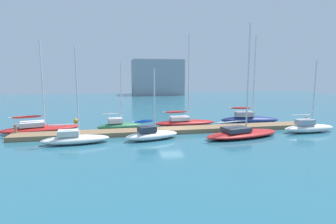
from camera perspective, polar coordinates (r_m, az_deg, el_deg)
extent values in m
plane|color=#286075|center=(30.35, 0.78, -4.27)|extent=(120.00, 120.00, 0.00)
cube|color=#846647|center=(30.30, 0.78, -3.84)|extent=(32.93, 2.30, 0.47)
cylinder|color=#846647|center=(31.95, -29.11, -3.48)|extent=(0.28, 0.28, 1.33)
cylinder|color=#846647|center=(36.37, 26.71, -2.00)|extent=(0.28, 0.28, 1.33)
ellipsoid|color=#B21E1E|center=(33.63, -24.89, -3.17)|extent=(8.70, 4.51, 0.74)
cube|color=silver|center=(33.55, -26.37, -2.23)|extent=(2.85, 2.45, 0.48)
cylinder|color=silver|center=(33.07, -24.70, 5.54)|extent=(0.15, 0.15, 9.42)
cylinder|color=silver|center=(33.45, -27.31, -0.91)|extent=(3.43, 0.86, 0.12)
ellipsoid|color=#B72D28|center=(33.45, -27.31, -0.91)|extent=(3.14, 1.02, 0.28)
ellipsoid|color=white|center=(26.94, -18.63, -5.45)|extent=(6.23, 2.22, 0.80)
cube|color=silver|center=(26.83, -20.00, -4.12)|extent=(1.92, 1.38, 0.52)
cylinder|color=silver|center=(26.26, -18.41, 4.04)|extent=(0.14, 0.14, 8.09)
cylinder|color=silver|center=(26.71, -20.87, -2.47)|extent=(2.57, 0.30, 0.11)
ellipsoid|color=#2D7047|center=(32.07, -9.98, -2.94)|extent=(5.28, 2.23, 0.85)
cube|color=silver|center=(31.87, -10.92, -1.75)|extent=(1.67, 1.31, 0.55)
cylinder|color=silver|center=(31.60, -9.69, 3.95)|extent=(0.13, 0.13, 6.84)
cylinder|color=silver|center=(31.70, -11.51, -0.37)|extent=(2.15, 0.37, 0.10)
ellipsoid|color=white|center=(27.12, -3.32, -4.90)|extent=(5.69, 2.99, 0.84)
cube|color=#333842|center=(26.78, -4.41, -3.57)|extent=(1.87, 1.59, 0.54)
cylinder|color=silver|center=(26.65, -2.85, 2.45)|extent=(0.13, 0.13, 6.11)
cylinder|color=silver|center=(26.52, -5.09, -1.94)|extent=(2.24, 0.63, 0.11)
ellipsoid|color=blue|center=(26.52, -5.09, -1.94)|extent=(2.08, 0.83, 0.28)
ellipsoid|color=#B21E1E|center=(34.17, 3.61, -2.25)|extent=(7.58, 2.13, 0.72)
cube|color=silver|center=(33.87, 2.39, -1.32)|extent=(2.28, 1.49, 0.47)
cylinder|color=silver|center=(33.70, 4.33, 7.16)|extent=(0.15, 0.15, 10.47)
cylinder|color=silver|center=(33.64, 1.64, 0.01)|extent=(3.18, 0.12, 0.12)
ellipsoid|color=#B72D28|center=(33.64, 1.64, 0.01)|extent=(2.87, 0.36, 0.28)
ellipsoid|color=#B21E1E|center=(29.12, 15.24, -4.43)|extent=(8.81, 4.37, 0.67)
cube|color=#333842|center=(28.49, 13.95, -3.53)|extent=(2.86, 2.38, 0.43)
cylinder|color=silver|center=(28.71, 16.33, 6.77)|extent=(0.15, 0.15, 10.67)
cylinder|color=silver|center=(28.04, 13.18, -1.99)|extent=(3.49, 0.83, 0.12)
ellipsoid|color=navy|center=(37.02, 16.59, -1.58)|extent=(7.63, 3.30, 0.95)
cube|color=#9EA3AD|center=(36.68, 15.54, -0.39)|extent=(2.43, 1.77, 0.62)
cylinder|color=silver|center=(36.64, 17.51, 7.07)|extent=(0.14, 0.14, 10.23)
cylinder|color=silver|center=(36.45, 14.92, 0.82)|extent=(3.07, 0.69, 0.12)
ellipsoid|color=#B72D28|center=(36.45, 14.92, 0.82)|extent=(2.81, 0.87, 0.28)
ellipsoid|color=white|center=(34.10, 27.30, -3.04)|extent=(6.15, 1.74, 0.89)
cube|color=#9EA3AD|center=(33.58, 26.59, -1.88)|extent=(1.86, 1.16, 0.58)
cylinder|color=silver|center=(33.82, 28.13, 3.48)|extent=(0.14, 0.14, 6.90)
cylinder|color=silver|center=(33.23, 26.19, -0.57)|extent=(2.57, 0.17, 0.11)
sphere|color=orange|center=(37.30, -18.52, -1.81)|extent=(0.68, 0.68, 0.68)
sphere|color=red|center=(39.23, -28.27, -2.02)|extent=(0.51, 0.51, 0.51)
cube|color=#9399A3|center=(82.53, -2.28, 7.25)|extent=(14.57, 9.63, 10.25)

